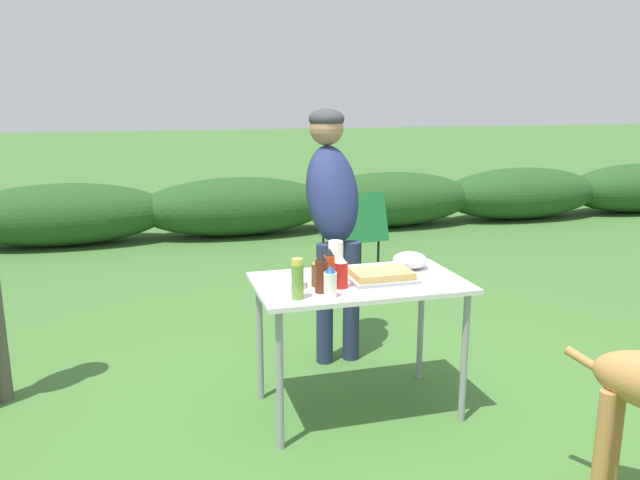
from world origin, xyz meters
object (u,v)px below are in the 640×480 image
at_px(ketchup_bottle, 341,272).
at_px(bbq_sauce_bottle, 321,273).
at_px(camp_chair_green_behind_table, 355,230).
at_px(standing_person_with_beanie, 332,203).
at_px(folding_table, 359,295).
at_px(relish_jar, 297,279).
at_px(food_tray, 382,276).
at_px(hot_sauce_bottle, 329,266).
at_px(paper_cup_stack, 336,256).
at_px(mayo_bottle, 330,282).
at_px(mixing_bowl, 410,260).
at_px(beer_bottle, 317,273).
at_px(plate_stack, 285,283).

relative_size(ketchup_bottle, bbq_sauce_bottle, 0.81).
bearing_deg(camp_chair_green_behind_table, standing_person_with_beanie, -119.46).
bearing_deg(folding_table, camp_chair_green_behind_table, 71.68).
bearing_deg(folding_table, relish_jar, -151.98).
bearing_deg(food_tray, hot_sauce_bottle, 169.51).
xyz_separation_m(paper_cup_stack, standing_person_with_beanie, (0.15, 0.56, 0.20)).
height_order(mayo_bottle, standing_person_with_beanie, standing_person_with_beanie).
bearing_deg(mixing_bowl, ketchup_bottle, -152.92).
distance_m(mayo_bottle, beer_bottle, 0.19).
xyz_separation_m(food_tray, plate_stack, (-0.51, 0.03, -0.01)).
bearing_deg(food_tray, beer_bottle, -179.38).
relative_size(food_tray, hot_sauce_bottle, 1.91).
xyz_separation_m(ketchup_bottle, standing_person_with_beanie, (0.21, 0.87, 0.20)).
relative_size(mixing_bowl, ketchup_bottle, 1.15).
distance_m(paper_cup_stack, relish_jar, 0.53).
height_order(paper_cup_stack, beer_bottle, paper_cup_stack).
xyz_separation_m(folding_table, beer_bottle, (-0.24, -0.03, 0.15)).
relative_size(folding_table, bbq_sauce_bottle, 5.25).
bearing_deg(standing_person_with_beanie, ketchup_bottle, -106.01).
bearing_deg(standing_person_with_beanie, relish_jar, -117.53).
height_order(plate_stack, bbq_sauce_bottle, bbq_sauce_bottle).
bearing_deg(food_tray, folding_table, 166.07).
xyz_separation_m(ketchup_bottle, beer_bottle, (-0.11, 0.06, -0.01)).
bearing_deg(mixing_bowl, bbq_sauce_bottle, -153.75).
distance_m(food_tray, bbq_sauce_bottle, 0.38).
relative_size(relish_jar, standing_person_with_beanie, 0.12).
height_order(standing_person_with_beanie, camp_chair_green_behind_table, standing_person_with_beanie).
bearing_deg(folding_table, plate_stack, 179.20).
relative_size(beer_bottle, hot_sauce_bottle, 0.83).
relative_size(food_tray, mayo_bottle, 2.20).
bearing_deg(bbq_sauce_bottle, standing_person_with_beanie, 70.20).
bearing_deg(paper_cup_stack, mixing_bowl, -7.77).
height_order(plate_stack, paper_cup_stack, paper_cup_stack).
bearing_deg(mayo_bottle, hot_sauce_bottle, 74.61).
distance_m(food_tray, relish_jar, 0.53).
height_order(relish_jar, hot_sauce_bottle, relish_jar).
relative_size(food_tray, relish_jar, 1.76).
height_order(mayo_bottle, bbq_sauce_bottle, bbq_sauce_bottle).
distance_m(folding_table, beer_bottle, 0.28).
bearing_deg(relish_jar, food_tray, 19.45).
distance_m(folding_table, standing_person_with_beanie, 0.86).
distance_m(food_tray, ketchup_bottle, 0.26).
distance_m(folding_table, ketchup_bottle, 0.22).
relative_size(plate_stack, mayo_bottle, 1.39).
relative_size(paper_cup_stack, relish_jar, 0.86).
distance_m(folding_table, camp_chair_green_behind_table, 2.56).
distance_m(standing_person_with_beanie, camp_chair_green_behind_table, 1.88).
height_order(bbq_sauce_bottle, hot_sauce_bottle, bbq_sauce_bottle).
bearing_deg(relish_jar, hot_sauce_bottle, 45.15).
height_order(ketchup_bottle, relish_jar, relish_jar).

